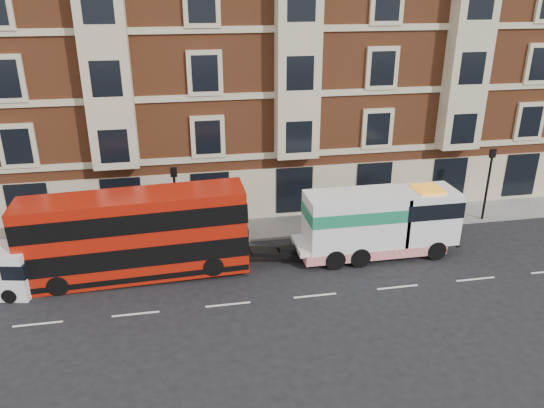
% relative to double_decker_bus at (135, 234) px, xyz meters
% --- Properties ---
extents(ground, '(120.00, 120.00, 0.00)m').
position_rel_double_decker_bus_xyz_m(ground, '(7.98, -3.32, -2.25)').
color(ground, black).
rests_on(ground, ground).
extents(sidewalk, '(90.00, 3.00, 0.15)m').
position_rel_double_decker_bus_xyz_m(sidewalk, '(7.98, 4.18, -2.17)').
color(sidewalk, slate).
rests_on(sidewalk, ground).
extents(victorian_terrace, '(45.00, 12.00, 20.40)m').
position_rel_double_decker_bus_xyz_m(victorian_terrace, '(8.48, 11.68, 7.82)').
color(victorian_terrace, brown).
rests_on(victorian_terrace, ground).
extents(lamp_post_west, '(0.35, 0.15, 4.35)m').
position_rel_double_decker_bus_xyz_m(lamp_post_west, '(1.98, 2.88, 0.43)').
color(lamp_post_west, black).
rests_on(lamp_post_west, sidewalk).
extents(lamp_post_east, '(0.35, 0.15, 4.35)m').
position_rel_double_decker_bus_xyz_m(lamp_post_east, '(19.98, 2.88, 0.43)').
color(lamp_post_east, black).
rests_on(lamp_post_east, sidewalk).
extents(double_decker_bus, '(10.49, 2.41, 4.24)m').
position_rel_double_decker_bus_xyz_m(double_decker_bus, '(0.00, 0.00, 0.00)').
color(double_decker_bus, '#A61709').
rests_on(double_decker_bus, ground).
extents(tow_truck, '(8.39, 2.48, 3.50)m').
position_rel_double_decker_bus_xyz_m(tow_truck, '(12.05, 0.00, -0.39)').
color(tow_truck, white).
rests_on(tow_truck, ground).
extents(pedestrian, '(0.76, 0.74, 1.76)m').
position_rel_double_decker_bus_xyz_m(pedestrian, '(0.86, 4.18, -1.22)').
color(pedestrian, '#1A2C35').
rests_on(pedestrian, sidewalk).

